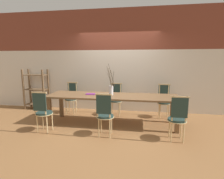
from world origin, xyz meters
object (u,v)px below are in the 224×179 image
at_px(chair_far_center, 164,100).
at_px(shelving_rack, 36,89).
at_px(dining_table, 112,98).
at_px(chair_near_center, 178,117).
at_px(book_stack, 91,94).
at_px(vase_centerpiece, 111,90).

height_order(chair_far_center, shelving_rack, shelving_rack).
height_order(dining_table, shelving_rack, shelving_rack).
relative_size(chair_near_center, book_stack, 3.74).
height_order(chair_far_center, vase_centerpiece, vase_centerpiece).
xyz_separation_m(chair_near_center, book_stack, (-2.03, 0.82, 0.25)).
relative_size(dining_table, shelving_rack, 2.47).
bearing_deg(dining_table, vase_centerpiece, 120.29).
bearing_deg(book_stack, chair_far_center, 20.58).
height_order(dining_table, book_stack, book_stack).
bearing_deg(chair_near_center, vase_centerpiece, 150.73).
distance_m(chair_far_center, book_stack, 2.11).
height_order(chair_far_center, book_stack, chair_far_center).
bearing_deg(vase_centerpiece, book_stack, -178.26).
distance_m(chair_near_center, vase_centerpiece, 1.75).
xyz_separation_m(vase_centerpiece, book_stack, (-0.54, -0.02, -0.13)).
relative_size(chair_far_center, book_stack, 3.74).
relative_size(vase_centerpiece, shelving_rack, 0.59).
relative_size(vase_centerpiece, book_stack, 3.10).
xyz_separation_m(dining_table, chair_far_center, (1.39, 0.78, -0.16)).
xyz_separation_m(chair_near_center, chair_far_center, (-0.07, 1.55, 0.00)).
bearing_deg(book_stack, shelving_rack, 155.57).
distance_m(chair_near_center, shelving_rack, 4.58).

